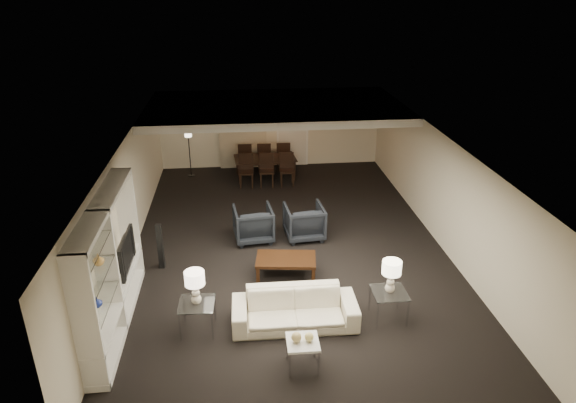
% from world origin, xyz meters
% --- Properties ---
extents(floor, '(11.00, 11.00, 0.00)m').
position_xyz_m(floor, '(0.00, 0.00, 0.00)').
color(floor, black).
rests_on(floor, ground).
extents(ceiling, '(7.00, 11.00, 0.02)m').
position_xyz_m(ceiling, '(0.00, 0.00, 2.50)').
color(ceiling, silver).
rests_on(ceiling, ground).
extents(wall_back, '(7.00, 0.02, 2.50)m').
position_xyz_m(wall_back, '(0.00, 5.50, 1.25)').
color(wall_back, beige).
rests_on(wall_back, ground).
extents(wall_front, '(7.00, 0.02, 2.50)m').
position_xyz_m(wall_front, '(0.00, -5.50, 1.25)').
color(wall_front, beige).
rests_on(wall_front, ground).
extents(wall_left, '(0.02, 11.00, 2.50)m').
position_xyz_m(wall_left, '(-3.50, 0.00, 1.25)').
color(wall_left, beige).
rests_on(wall_left, ground).
extents(wall_right, '(0.02, 11.00, 2.50)m').
position_xyz_m(wall_right, '(3.50, 0.00, 1.25)').
color(wall_right, beige).
rests_on(wall_right, ground).
extents(ceiling_soffit, '(7.00, 4.00, 0.20)m').
position_xyz_m(ceiling_soffit, '(0.00, 3.50, 2.40)').
color(ceiling_soffit, silver).
rests_on(ceiling_soffit, ceiling).
extents(curtains, '(1.50, 0.12, 2.40)m').
position_xyz_m(curtains, '(-0.90, 5.42, 1.20)').
color(curtains, beige).
rests_on(curtains, wall_back).
extents(door, '(0.90, 0.05, 2.10)m').
position_xyz_m(door, '(0.70, 5.47, 1.05)').
color(door, silver).
rests_on(door, wall_back).
extents(painting, '(0.95, 0.04, 0.65)m').
position_xyz_m(painting, '(2.10, 5.46, 1.55)').
color(painting, '#142D38').
rests_on(painting, wall_back).
extents(media_unit, '(0.38, 3.40, 2.35)m').
position_xyz_m(media_unit, '(-3.31, -2.60, 1.18)').
color(media_unit, white).
rests_on(media_unit, wall_left).
extents(pendant_light, '(0.52, 0.52, 0.24)m').
position_xyz_m(pendant_light, '(0.30, 3.50, 1.92)').
color(pendant_light, '#D8591E').
rests_on(pendant_light, ceiling_soffit).
extents(sofa, '(2.22, 0.89, 0.64)m').
position_xyz_m(sofa, '(-0.18, -2.95, 0.32)').
color(sofa, beige).
rests_on(sofa, floor).
extents(coffee_table, '(1.29, 0.85, 0.43)m').
position_xyz_m(coffee_table, '(-0.18, -1.35, 0.22)').
color(coffee_table, black).
rests_on(coffee_table, floor).
extents(armchair_left, '(0.97, 0.99, 0.82)m').
position_xyz_m(armchair_left, '(-0.78, 0.35, 0.41)').
color(armchair_left, black).
rests_on(armchair_left, floor).
extents(armchair_right, '(0.95, 0.98, 0.82)m').
position_xyz_m(armchair_right, '(0.42, 0.35, 0.41)').
color(armchair_right, black).
rests_on(armchair_right, floor).
extents(side_table_left, '(0.63, 0.63, 0.57)m').
position_xyz_m(side_table_left, '(-1.88, -2.95, 0.28)').
color(side_table_left, silver).
rests_on(side_table_left, floor).
extents(side_table_right, '(0.61, 0.61, 0.57)m').
position_xyz_m(side_table_right, '(1.52, -2.95, 0.28)').
color(side_table_right, silver).
rests_on(side_table_right, floor).
extents(table_lamp_left, '(0.36, 0.36, 0.63)m').
position_xyz_m(table_lamp_left, '(-1.88, -2.95, 0.88)').
color(table_lamp_left, beige).
rests_on(table_lamp_left, side_table_left).
extents(table_lamp_right, '(0.39, 0.39, 0.63)m').
position_xyz_m(table_lamp_right, '(1.52, -2.95, 0.88)').
color(table_lamp_right, beige).
rests_on(table_lamp_right, side_table_right).
extents(marble_table, '(0.51, 0.51, 0.51)m').
position_xyz_m(marble_table, '(-0.18, -4.05, 0.25)').
color(marble_table, silver).
rests_on(marble_table, floor).
extents(gold_gourd_a, '(0.16, 0.16, 0.16)m').
position_xyz_m(gold_gourd_a, '(-0.28, -4.05, 0.59)').
color(gold_gourd_a, tan).
rests_on(gold_gourd_a, marble_table).
extents(gold_gourd_b, '(0.14, 0.14, 0.14)m').
position_xyz_m(gold_gourd_b, '(-0.08, -4.05, 0.58)').
color(gold_gourd_b, '#EAD67C').
rests_on(gold_gourd_b, marble_table).
extents(television, '(1.11, 0.15, 0.64)m').
position_xyz_m(television, '(-3.28, -1.94, 1.07)').
color(television, black).
rests_on(television, media_unit).
extents(vase_blue, '(0.16, 0.16, 0.16)m').
position_xyz_m(vase_blue, '(-3.31, -3.61, 1.14)').
color(vase_blue, navy).
rests_on(vase_blue, media_unit).
extents(vase_amber, '(0.18, 0.18, 0.18)m').
position_xyz_m(vase_amber, '(-3.31, -3.19, 1.65)').
color(vase_amber, '#C48F41').
rests_on(vase_amber, media_unit).
extents(floor_speaker, '(0.12, 0.12, 1.02)m').
position_xyz_m(floor_speaker, '(-2.78, -0.72, 0.51)').
color(floor_speaker, black).
rests_on(floor_speaker, floor).
extents(dining_table, '(1.91, 1.16, 0.65)m').
position_xyz_m(dining_table, '(-0.25, 4.35, 0.32)').
color(dining_table, black).
rests_on(dining_table, floor).
extents(chair_nl, '(0.47, 0.47, 0.96)m').
position_xyz_m(chair_nl, '(-0.85, 3.70, 0.48)').
color(chair_nl, black).
rests_on(chair_nl, floor).
extents(chair_nm, '(0.47, 0.47, 0.96)m').
position_xyz_m(chair_nm, '(-0.25, 3.70, 0.48)').
color(chair_nm, black).
rests_on(chair_nm, floor).
extents(chair_nr, '(0.45, 0.45, 0.96)m').
position_xyz_m(chair_nr, '(0.35, 3.70, 0.48)').
color(chair_nr, black).
rests_on(chair_nr, floor).
extents(chair_fl, '(0.45, 0.45, 0.96)m').
position_xyz_m(chair_fl, '(-0.85, 5.00, 0.48)').
color(chair_fl, black).
rests_on(chair_fl, floor).
extents(chair_fm, '(0.46, 0.46, 0.96)m').
position_xyz_m(chair_fm, '(-0.25, 5.00, 0.48)').
color(chair_fm, black).
rests_on(chair_fm, floor).
extents(chair_fr, '(0.45, 0.45, 0.96)m').
position_xyz_m(chair_fr, '(0.35, 5.00, 0.48)').
color(chair_fr, black).
rests_on(chair_fr, floor).
extents(floor_lamp, '(0.22, 0.22, 1.45)m').
position_xyz_m(floor_lamp, '(-2.55, 4.79, 0.73)').
color(floor_lamp, black).
rests_on(floor_lamp, floor).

